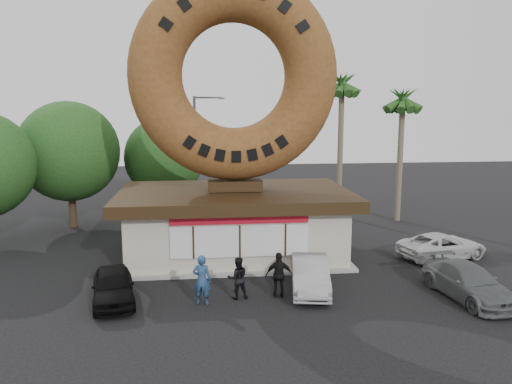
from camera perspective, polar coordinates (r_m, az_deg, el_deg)
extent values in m
plane|color=black|center=(19.47, -1.16, -12.34)|extent=(90.00, 90.00, 0.00)
cube|color=#BEB5A2|center=(24.71, -2.42, -3.87)|extent=(10.00, 6.00, 3.00)
cube|color=#999993|center=(25.09, -2.39, -7.04)|extent=(10.60, 6.60, 0.15)
cube|color=#3F3F3F|center=(24.40, -2.44, -0.33)|extent=(10.00, 6.00, 0.10)
cube|color=black|center=(24.40, -2.44, -0.45)|extent=(11.20, 7.20, 0.55)
cube|color=silver|center=(21.76, -1.87, -5.63)|extent=(6.00, 0.12, 1.40)
cube|color=red|center=(21.49, -1.88, -3.07)|extent=(6.00, 0.10, 0.45)
cube|color=black|center=(24.31, -2.45, 0.83)|extent=(2.60, 1.40, 0.50)
torus|color=brown|center=(24.06, -2.54, 13.09)|extent=(9.85, 2.51, 9.85)
cylinder|color=#473321|center=(32.46, -20.28, -0.91)|extent=(0.44, 0.44, 3.30)
sphere|color=#1D4217|center=(32.07, -20.59, 4.37)|extent=(6.00, 6.00, 6.00)
cylinder|color=#473321|center=(33.58, -10.29, -0.50)|extent=(0.44, 0.44, 2.86)
sphere|color=#1D4217|center=(33.22, -10.43, 3.92)|extent=(5.20, 5.20, 5.20)
cylinder|color=#726651|center=(33.35, 9.60, 4.78)|extent=(0.36, 0.36, 9.00)
cylinder|color=#726651|center=(33.13, 16.13, 3.63)|extent=(0.36, 0.36, 8.00)
cylinder|color=#59595E|center=(34.13, -6.95, 4.11)|extent=(0.18, 0.18, 8.00)
cylinder|color=#59595E|center=(33.97, -5.54, 10.70)|extent=(1.80, 0.12, 0.12)
cube|color=#59595E|center=(34.00, -4.00, 10.63)|extent=(0.45, 0.20, 0.12)
imported|color=navy|center=(18.96, -6.21, -9.94)|extent=(0.78, 0.59, 1.90)
imported|color=black|center=(19.42, -2.10, -9.79)|extent=(0.85, 0.69, 1.65)
imported|color=black|center=(19.54, 2.66, -9.46)|extent=(1.08, 0.51, 1.79)
imported|color=black|center=(19.88, -16.02, -10.29)|extent=(2.17, 3.96, 1.28)
imported|color=#9F9EA3|center=(20.42, 6.20, -9.32)|extent=(2.04, 4.23, 1.34)
imported|color=#5C6061|center=(21.15, 23.09, -9.46)|extent=(2.37, 4.64, 1.29)
imported|color=silver|center=(26.04, 20.51, -5.80)|extent=(4.83, 3.19, 1.23)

